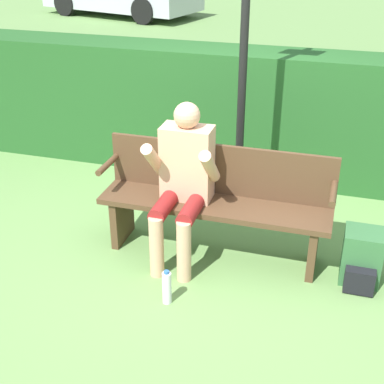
{
  "coord_description": "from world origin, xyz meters",
  "views": [
    {
      "loc": [
        0.88,
        -3.58,
        2.47
      ],
      "look_at": [
        -0.15,
        -0.1,
        0.59
      ],
      "focal_mm": 50.0,
      "sensor_mm": 36.0,
      "label": 1
    }
  ],
  "objects": [
    {
      "name": "hedge_back",
      "position": [
        0.0,
        1.65,
        0.65
      ],
      "size": [
        12.0,
        0.58,
        1.3
      ],
      "color": "#235623",
      "rests_on": "ground"
    },
    {
      "name": "signpost",
      "position": [
        0.04,
        0.73,
        1.68
      ],
      "size": [
        0.37,
        0.09,
        2.98
      ],
      "color": "black",
      "rests_on": "ground"
    },
    {
      "name": "ground_plane",
      "position": [
        0.0,
        0.0,
        0.0
      ],
      "size": [
        40.0,
        40.0,
        0.0
      ],
      "primitive_type": "plane",
      "color": "#668E4C"
    },
    {
      "name": "backpack",
      "position": [
        1.15,
        -0.05,
        0.2
      ],
      "size": [
        0.29,
        0.35,
        0.42
      ],
      "color": "#336638",
      "rests_on": "ground"
    },
    {
      "name": "water_bottle",
      "position": [
        -0.16,
        -0.7,
        0.13
      ],
      "size": [
        0.07,
        0.07,
        0.27
      ],
      "color": "white",
      "rests_on": "ground"
    },
    {
      "name": "person_seated",
      "position": [
        -0.23,
        -0.06,
        0.69
      ],
      "size": [
        0.53,
        0.61,
        1.25
      ],
      "color": "#DBA884",
      "rests_on": "ground"
    },
    {
      "name": "park_bench",
      "position": [
        0.0,
        0.06,
        0.47
      ],
      "size": [
        1.83,
        0.41,
        0.89
      ],
      "color": "#513823",
      "rests_on": "ground"
    }
  ]
}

